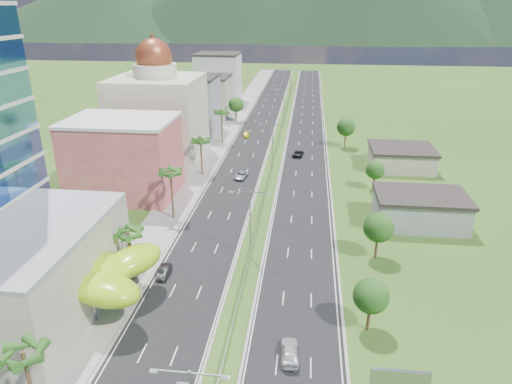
% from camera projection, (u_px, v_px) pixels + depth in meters
% --- Properties ---
extents(ground, '(500.00, 500.00, 0.00)m').
position_uv_depth(ground, '(241.00, 296.00, 60.67)').
color(ground, '#2D5119').
rests_on(ground, ground).
extents(road_left, '(11.00, 260.00, 0.04)m').
position_uv_depth(road_left, '(259.00, 126.00, 144.00)').
color(road_left, black).
rests_on(road_left, ground).
extents(road_right, '(11.00, 260.00, 0.04)m').
position_uv_depth(road_right, '(306.00, 127.00, 142.41)').
color(road_right, black).
rests_on(road_right, ground).
extents(sidewalk_left, '(7.00, 260.00, 0.12)m').
position_uv_depth(sidewalk_left, '(229.00, 125.00, 145.00)').
color(sidewalk_left, gray).
rests_on(sidewalk_left, ground).
extents(median_guardrail, '(0.10, 216.06, 0.76)m').
position_uv_depth(median_guardrail, '(279.00, 141.00, 126.46)').
color(median_guardrail, gray).
rests_on(median_guardrail, ground).
extents(streetlight_median_b, '(6.04, 0.25, 11.00)m').
position_uv_depth(streetlight_median_b, '(250.00, 217.00, 67.25)').
color(streetlight_median_b, gray).
rests_on(streetlight_median_b, ground).
extents(streetlight_median_c, '(6.04, 0.25, 11.00)m').
position_uv_depth(streetlight_median_c, '(272.00, 142.00, 103.93)').
color(streetlight_median_c, gray).
rests_on(streetlight_median_c, ground).
extents(streetlight_median_d, '(6.04, 0.25, 11.00)m').
position_uv_depth(streetlight_median_d, '(284.00, 102.00, 145.21)').
color(streetlight_median_d, gray).
rests_on(streetlight_median_d, ground).
extents(streetlight_median_e, '(6.04, 0.25, 11.00)m').
position_uv_depth(streetlight_median_e, '(290.00, 80.00, 186.48)').
color(streetlight_median_e, gray).
rests_on(streetlight_median_e, ground).
extents(lime_canopy, '(18.00, 15.00, 7.40)m').
position_uv_depth(lime_canopy, '(78.00, 270.00, 57.21)').
color(lime_canopy, '#93CA13').
rests_on(lime_canopy, ground).
extents(pink_shophouse, '(20.00, 15.00, 15.00)m').
position_uv_depth(pink_shophouse, '(124.00, 159.00, 90.12)').
color(pink_shophouse, '#B94C51').
rests_on(pink_shophouse, ground).
extents(domed_building, '(20.00, 20.00, 28.70)m').
position_uv_depth(domed_building, '(159.00, 114.00, 109.73)').
color(domed_building, beige).
rests_on(domed_building, ground).
extents(midrise_grey, '(16.00, 15.00, 16.00)m').
position_uv_depth(midrise_grey, '(189.00, 106.00, 133.84)').
color(midrise_grey, gray).
rests_on(midrise_grey, ground).
extents(midrise_beige, '(16.00, 15.00, 13.00)m').
position_uv_depth(midrise_beige, '(206.00, 97.00, 154.59)').
color(midrise_beige, '#9F9383').
rests_on(midrise_beige, ground).
extents(midrise_white, '(16.00, 15.00, 18.00)m').
position_uv_depth(midrise_white, '(218.00, 79.00, 174.73)').
color(midrise_white, silver).
rests_on(midrise_white, ground).
extents(shed_near, '(15.00, 10.00, 5.00)m').
position_uv_depth(shed_near, '(420.00, 210.00, 79.66)').
color(shed_near, gray).
rests_on(shed_near, ground).
extents(shed_far, '(14.00, 12.00, 4.40)m').
position_uv_depth(shed_far, '(401.00, 158.00, 107.08)').
color(shed_far, '#9F9383').
rests_on(shed_far, ground).
extents(palm_tree_a, '(3.60, 3.60, 9.10)m').
position_uv_depth(palm_tree_a, '(23.00, 356.00, 39.06)').
color(palm_tree_a, '#47301C').
rests_on(palm_tree_a, ground).
extents(palm_tree_b, '(3.60, 3.60, 8.10)m').
position_uv_depth(palm_tree_b, '(129.00, 235.00, 61.44)').
color(palm_tree_b, '#47301C').
rests_on(palm_tree_b, ground).
extents(palm_tree_c, '(3.60, 3.60, 9.60)m').
position_uv_depth(palm_tree_c, '(170.00, 174.00, 79.23)').
color(palm_tree_c, '#47301C').
rests_on(palm_tree_c, ground).
extents(palm_tree_d, '(3.60, 3.60, 8.60)m').
position_uv_depth(palm_tree_d, '(201.00, 142.00, 100.69)').
color(palm_tree_d, '#47301C').
rests_on(palm_tree_d, ground).
extents(palm_tree_e, '(3.60, 3.60, 9.40)m').
position_uv_depth(palm_tree_e, '(221.00, 114.00, 123.33)').
color(palm_tree_e, '#47301C').
rests_on(palm_tree_e, ground).
extents(leafy_tree_lfar, '(4.90, 4.90, 8.05)m').
position_uv_depth(leafy_tree_lfar, '(236.00, 105.00, 147.30)').
color(leafy_tree_lfar, '#47301C').
rests_on(leafy_tree_lfar, ground).
extents(leafy_tree_ra, '(4.20, 4.20, 6.90)m').
position_uv_depth(leafy_tree_ra, '(371.00, 296.00, 52.55)').
color(leafy_tree_ra, '#47301C').
rests_on(leafy_tree_ra, ground).
extents(leafy_tree_rb, '(4.55, 4.55, 7.47)m').
position_uv_depth(leafy_tree_rb, '(379.00, 228.00, 67.67)').
color(leafy_tree_rb, '#47301C').
rests_on(leafy_tree_rb, ground).
extents(leafy_tree_rc, '(3.85, 3.85, 6.33)m').
position_uv_depth(leafy_tree_rc, '(375.00, 170.00, 93.34)').
color(leafy_tree_rc, '#47301C').
rests_on(leafy_tree_rc, ground).
extents(leafy_tree_rd, '(4.90, 4.90, 8.05)m').
position_uv_depth(leafy_tree_rd, '(346.00, 127.00, 120.81)').
color(leafy_tree_rd, '#47301C').
rests_on(leafy_tree_rd, ground).
extents(mountain_ridge, '(860.00, 140.00, 90.00)m').
position_uv_depth(mountain_ridge, '(363.00, 41.00, 467.00)').
color(mountain_ridge, black).
rests_on(mountain_ridge, ground).
extents(car_dark_left, '(1.47, 3.97, 1.30)m').
position_uv_depth(car_dark_left, '(164.00, 272.00, 64.84)').
color(car_dark_left, black).
rests_on(car_dark_left, road_left).
extents(car_silver_mid_left, '(2.94, 5.08, 1.33)m').
position_uv_depth(car_silver_mid_left, '(241.00, 175.00, 100.91)').
color(car_silver_mid_left, '#989B9F').
rests_on(car_silver_mid_left, road_left).
extents(car_yellow_far_left, '(2.04, 4.33, 1.22)m').
position_uv_depth(car_yellow_far_left, '(246.00, 134.00, 132.36)').
color(car_yellow_far_left, gold).
rests_on(car_yellow_far_left, road_left).
extents(car_white_near_right, '(2.25, 4.87, 1.62)m').
position_uv_depth(car_white_near_right, '(290.00, 351.00, 49.74)').
color(car_white_near_right, silver).
rests_on(car_white_near_right, road_right).
extents(car_dark_far_right, '(2.98, 5.18, 1.36)m').
position_uv_depth(car_dark_far_right, '(298.00, 153.00, 115.55)').
color(car_dark_far_right, black).
rests_on(car_dark_far_right, road_right).
extents(motorcycle, '(0.89, 2.19, 1.36)m').
position_uv_depth(motorcycle, '(148.00, 290.00, 60.53)').
color(motorcycle, black).
rests_on(motorcycle, road_left).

